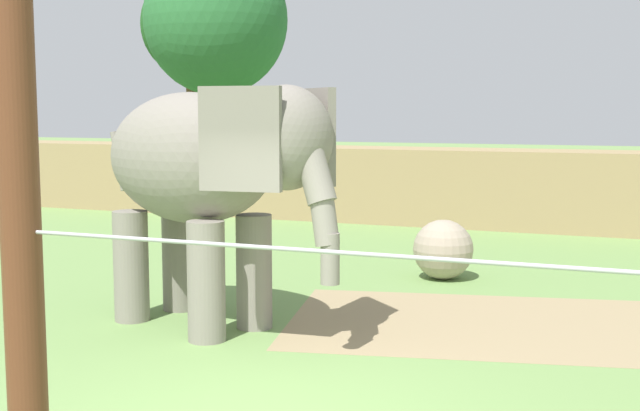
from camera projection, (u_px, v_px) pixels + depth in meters
The scene contains 7 objects.
dirt_patch at pixel (511, 324), 10.49m from camera, with size 5.59×3.25×0.01m, color #937F5B.
embankment_wall at pixel (505, 188), 19.22m from camera, with size 36.00×1.80×1.78m, color #997F56.
elephant at pixel (206, 170), 10.11m from camera, with size 3.85×2.34×2.98m.
enrichment_ball at pixel (443, 249), 13.26m from camera, with size 0.96×0.96×0.96m, color gray.
cable_fence at pixel (0, 278), 4.22m from camera, with size 12.37×0.20×3.68m.
tree_far_left at pixel (216, 20), 27.41m from camera, with size 4.75×4.75×8.16m.
tree_left_of_centre at pixel (191, 26), 30.24m from camera, with size 3.63×3.63×7.69m.
Camera 1 is at (3.12, -6.21, 2.70)m, focal length 46.66 mm.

